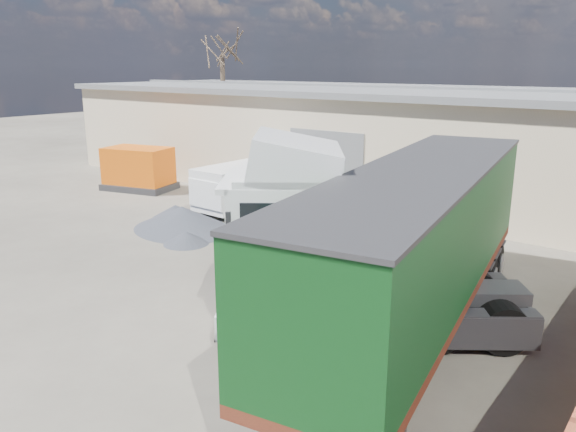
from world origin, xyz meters
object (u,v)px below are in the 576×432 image
Objects in this scene: box_trailer at (420,236)px; bare_tree at (222,44)px; tractor_unit at (324,250)px; orange_skip at (139,171)px; panel_van at (243,186)px.

bare_tree is at bearing 132.71° from box_trailer.
tractor_unit is 0.58× the size of box_trailer.
bare_tree is at bearing -167.81° from tractor_unit.
tractor_unit is (22.93, -20.44, -5.83)m from bare_tree.
bare_tree is at bearing 99.75° from orange_skip.
bare_tree is 15.68m from orange_skip.
box_trailer is 3.19× the size of orange_skip.
tractor_unit is 12.61m from panel_van.
orange_skip is (-17.04, 7.67, -1.11)m from tractor_unit.
panel_van is 1.27× the size of orange_skip.
tractor_unit reaches higher than orange_skip.
panel_van is at bearing 140.48° from box_trailer.
box_trailer is (24.94, -19.39, -5.34)m from bare_tree.
box_trailer is at bearing -28.05° from panel_van.
orange_skip is (-7.26, -0.22, -0.09)m from panel_van.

